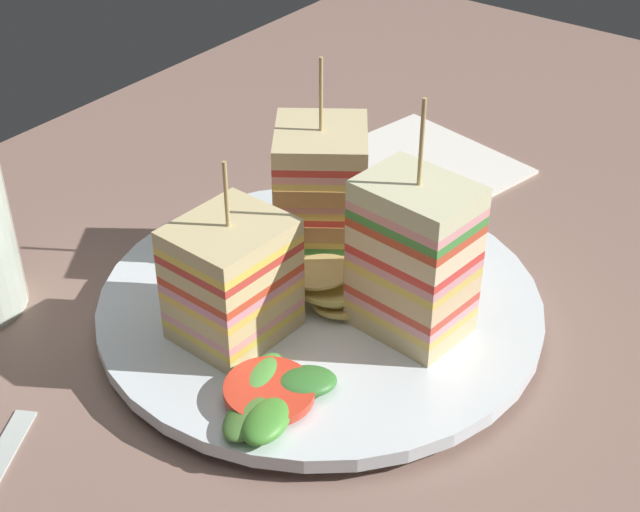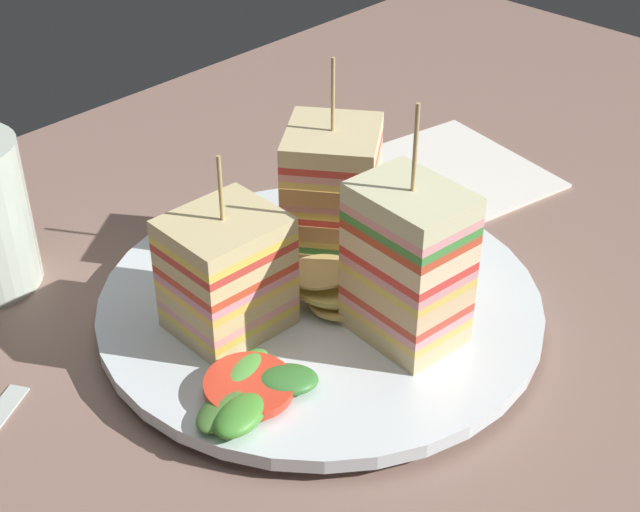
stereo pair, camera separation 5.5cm
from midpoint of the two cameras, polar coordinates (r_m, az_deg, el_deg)
ground_plane at (r=58.33cm, az=2.71°, el=-4.57°), size 113.37×70.31×1.80cm
plate at (r=57.18cm, az=2.76°, el=-3.11°), size 26.96×26.96×1.62cm
sandwich_wedge_0 at (r=52.57cm, az=-2.73°, el=-1.17°), size 6.49×5.68×11.08cm
sandwich_wedge_1 at (r=51.80cm, az=8.39°, el=-0.63°), size 5.20×6.65×14.40cm
sandwich_wedge_2 at (r=59.38cm, az=3.40°, el=3.97°), size 8.37×8.24×13.00cm
chip_pile at (r=55.73cm, az=3.61°, el=-2.21°), size 6.21×6.81×2.46cm
salad_garnish at (r=49.43cm, az=-1.22°, el=-8.31°), size 7.98×6.22×1.36cm
napkin at (r=74.19cm, az=10.47°, el=5.16°), size 13.73×15.44×0.50cm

